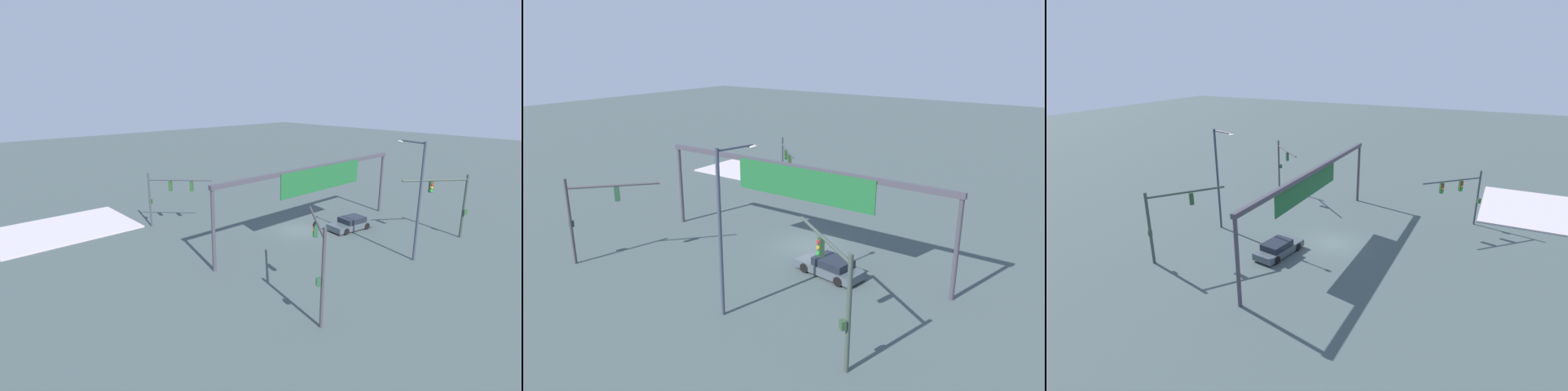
% 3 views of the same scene
% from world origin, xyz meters
% --- Properties ---
extents(ground_plane, '(195.30, 195.30, 0.00)m').
position_xyz_m(ground_plane, '(0.00, 0.00, 0.00)').
color(ground_plane, '#404D4C').
extents(sidewalk_corner, '(12.14, 9.06, 0.15)m').
position_xyz_m(sidewalk_corner, '(16.68, -15.27, 0.07)').
color(sidewalk_corner, '#BAAEB8').
rests_on(sidewalk_corner, ground).
extents(traffic_signal_near_corner, '(5.03, 4.01, 5.87)m').
position_xyz_m(traffic_signal_near_corner, '(-8.37, 10.52, 3.91)').
color(traffic_signal_near_corner, '#37413B').
rests_on(traffic_signal_near_corner, ground).
extents(traffic_signal_opposite_side, '(4.49, 4.78, 5.39)m').
position_xyz_m(traffic_signal_opposite_side, '(8.66, -9.27, 3.64)').
color(traffic_signal_opposite_side, '#363D42').
rests_on(traffic_signal_opposite_side, ground).
extents(traffic_signal_cross_street, '(4.38, 4.57, 5.98)m').
position_xyz_m(traffic_signal_cross_street, '(10.22, 10.83, 3.92)').
color(traffic_signal_cross_street, '#3C3A3E').
rests_on(traffic_signal_cross_street, ground).
extents(streetlamp_curved_arm, '(0.80, 2.65, 9.39)m').
position_xyz_m(streetlamp_curved_arm, '(-1.59, 10.64, 5.39)').
color(streetlamp_curved_arm, '#343A49').
rests_on(streetlamp_curved_arm, ground).
extents(overhead_sign_gantry, '(22.91, 0.43, 6.55)m').
position_xyz_m(overhead_sign_gantry, '(-0.27, 1.92, 5.46)').
color(overhead_sign_gantry, '#3D3A44').
rests_on(overhead_sign_gantry, ground).
extents(sedan_car_approaching, '(4.72, 2.51, 1.21)m').
position_xyz_m(sedan_car_approaching, '(-3.87, 3.24, 0.58)').
color(sedan_car_approaching, '#3F4A51').
rests_on(sedan_car_approaching, ground).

